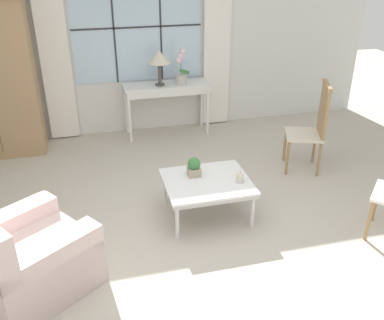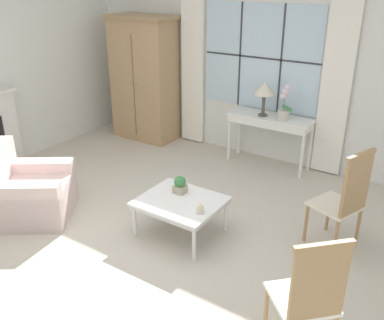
{
  "view_description": "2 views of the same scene",
  "coord_description": "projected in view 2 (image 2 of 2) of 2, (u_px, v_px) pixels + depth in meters",
  "views": [
    {
      "loc": [
        -0.78,
        -3.18,
        2.6
      ],
      "look_at": [
        0.11,
        0.32,
        0.76
      ],
      "focal_mm": 40.0,
      "sensor_mm": 36.0,
      "label": 1
    },
    {
      "loc": [
        2.66,
        -2.86,
        2.7
      ],
      "look_at": [
        0.46,
        0.47,
        0.94
      ],
      "focal_mm": 40.0,
      "sensor_mm": 36.0,
      "label": 2
    }
  ],
  "objects": [
    {
      "name": "ground_plane",
      "position": [
        132.0,
        244.0,
        4.62
      ],
      "size": [
        14.0,
        14.0,
        0.0
      ],
      "primitive_type": "plane",
      "color": "#BCB2A3"
    },
    {
      "name": "wall_back_windowed",
      "position": [
        260.0,
        68.0,
        6.36
      ],
      "size": [
        7.2,
        0.14,
        2.8
      ],
      "color": "silver",
      "rests_on": "ground_plane"
    },
    {
      "name": "armoire",
      "position": [
        144.0,
        79.0,
        7.22
      ],
      "size": [
        1.15,
        0.61,
        2.07
      ],
      "color": "tan",
      "rests_on": "ground_plane"
    },
    {
      "name": "console_table",
      "position": [
        270.0,
        122.0,
        6.25
      ],
      "size": [
        1.24,
        0.41,
        0.77
      ],
      "color": "white",
      "rests_on": "ground_plane"
    },
    {
      "name": "table_lamp",
      "position": [
        264.0,
        89.0,
        6.07
      ],
      "size": [
        0.31,
        0.31,
        0.5
      ],
      "color": "#4C4742",
      "rests_on": "console_table"
    },
    {
      "name": "potted_orchid",
      "position": [
        284.0,
        106.0,
        6.0
      ],
      "size": [
        0.21,
        0.16,
        0.51
      ],
      "color": "#BCB7AD",
      "rests_on": "console_table"
    },
    {
      "name": "armchair_upholstered",
      "position": [
        29.0,
        194.0,
        5.05
      ],
      "size": [
        1.19,
        1.18,
        0.88
      ],
      "color": "beige",
      "rests_on": "ground_plane"
    },
    {
      "name": "side_chair_wooden",
      "position": [
        346.0,
        196.0,
        4.31
      ],
      "size": [
        0.57,
        0.57,
        1.13
      ],
      "color": "beige",
      "rests_on": "ground_plane"
    },
    {
      "name": "accent_chair_wooden",
      "position": [
        310.0,
        293.0,
        3.04
      ],
      "size": [
        0.62,
        0.62,
        1.09
      ],
      "color": "white",
      "rests_on": "ground_plane"
    },
    {
      "name": "coffee_table",
      "position": [
        181.0,
        203.0,
        4.67
      ],
      "size": [
        0.88,
        0.75,
        0.42
      ],
      "color": "silver",
      "rests_on": "ground_plane"
    },
    {
      "name": "potted_plant_small",
      "position": [
        180.0,
        185.0,
        4.77
      ],
      "size": [
        0.13,
        0.13,
        0.2
      ],
      "color": "tan",
      "rests_on": "coffee_table"
    },
    {
      "name": "pillar_candle",
      "position": [
        200.0,
        209.0,
        4.4
      ],
      "size": [
        0.1,
        0.1,
        0.11
      ],
      "color": "silver",
      "rests_on": "coffee_table"
    }
  ]
}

